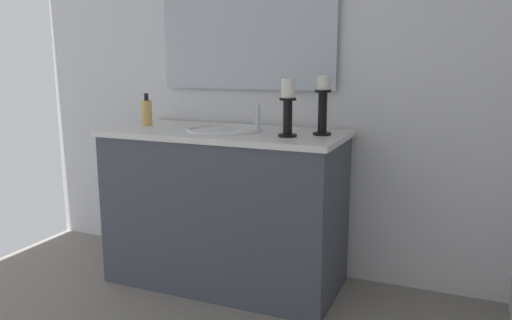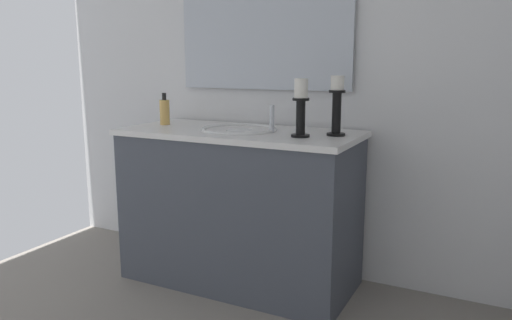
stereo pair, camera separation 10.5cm
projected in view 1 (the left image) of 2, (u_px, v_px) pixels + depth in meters
The scene contains 7 objects.
wall_left at pixel (250, 56), 2.81m from camera, with size 0.04×2.88×2.45m, color white.
vanity_cabinet at pixel (225, 207), 2.67m from camera, with size 0.58×1.27×0.84m.
sink_basin at pixel (225, 138), 2.60m from camera, with size 0.40×0.40×0.24m.
mirror at pixel (246, 8), 2.72m from camera, with size 0.02×1.04×0.89m, color silver.
candle_holder_tall at pixel (323, 104), 2.40m from camera, with size 0.09×0.09×0.29m.
candle_holder_short at pixel (288, 106), 2.35m from camera, with size 0.09×0.09×0.28m.
soap_bottle at pixel (147, 112), 2.78m from camera, with size 0.06×0.06×0.18m.
Camera 1 is at (1.07, 1.14, 1.19)m, focal length 34.76 mm.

